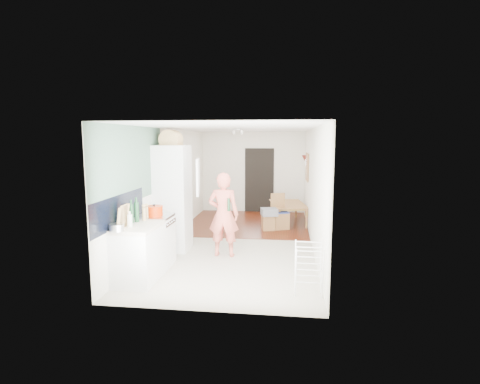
% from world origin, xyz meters
% --- Properties ---
extents(room_shell, '(3.20, 7.00, 2.50)m').
position_xyz_m(room_shell, '(0.00, 0.00, 1.25)').
color(room_shell, white).
rests_on(room_shell, ground).
extents(floor, '(3.20, 7.00, 0.01)m').
position_xyz_m(floor, '(0.00, 0.00, 0.00)').
color(floor, '#BAB09D').
rests_on(floor, ground).
extents(wood_floor_overlay, '(3.20, 3.30, 0.01)m').
position_xyz_m(wood_floor_overlay, '(0.00, 1.85, 0.01)').
color(wood_floor_overlay, '#60190E').
rests_on(wood_floor_overlay, room_shell).
extents(sage_wall_panel, '(0.02, 3.00, 1.30)m').
position_xyz_m(sage_wall_panel, '(-1.59, -2.00, 1.85)').
color(sage_wall_panel, slate).
rests_on(sage_wall_panel, room_shell).
extents(tile_splashback, '(0.02, 1.90, 0.50)m').
position_xyz_m(tile_splashback, '(-1.59, -2.55, 1.15)').
color(tile_splashback, black).
rests_on(tile_splashback, room_shell).
extents(doorway_recess, '(0.90, 0.04, 2.00)m').
position_xyz_m(doorway_recess, '(0.20, 3.48, 1.00)').
color(doorway_recess, black).
rests_on(doorway_recess, room_shell).
extents(base_cabinet, '(0.60, 0.90, 0.86)m').
position_xyz_m(base_cabinet, '(-1.30, -2.55, 0.43)').
color(base_cabinet, white).
rests_on(base_cabinet, room_shell).
extents(worktop, '(0.62, 0.92, 0.06)m').
position_xyz_m(worktop, '(-1.30, -2.55, 0.89)').
color(worktop, beige).
rests_on(worktop, room_shell).
extents(range_cooker, '(0.60, 0.60, 0.88)m').
position_xyz_m(range_cooker, '(-1.30, -1.80, 0.44)').
color(range_cooker, white).
rests_on(range_cooker, room_shell).
extents(cooker_top, '(0.60, 0.60, 0.04)m').
position_xyz_m(cooker_top, '(-1.30, -1.80, 0.90)').
color(cooker_top, silver).
rests_on(cooker_top, room_shell).
extents(fridge_housing, '(0.66, 0.66, 2.15)m').
position_xyz_m(fridge_housing, '(-1.27, -0.78, 1.07)').
color(fridge_housing, white).
rests_on(fridge_housing, room_shell).
extents(fridge_door, '(0.14, 0.56, 0.70)m').
position_xyz_m(fridge_door, '(-0.66, -1.08, 1.55)').
color(fridge_door, white).
rests_on(fridge_door, room_shell).
extents(fridge_interior, '(0.02, 0.52, 0.66)m').
position_xyz_m(fridge_interior, '(-0.96, -0.78, 1.55)').
color(fridge_interior, white).
rests_on(fridge_interior, room_shell).
extents(pinboard, '(0.03, 0.90, 0.70)m').
position_xyz_m(pinboard, '(1.58, 1.90, 1.55)').
color(pinboard, tan).
rests_on(pinboard, room_shell).
extents(pinboard_frame, '(0.00, 0.94, 0.74)m').
position_xyz_m(pinboard_frame, '(1.57, 1.90, 1.55)').
color(pinboard_frame, olive).
rests_on(pinboard_frame, room_shell).
extents(wall_sconce, '(0.18, 0.18, 0.16)m').
position_xyz_m(wall_sconce, '(1.54, 2.55, 1.75)').
color(wall_sconce, maroon).
rests_on(wall_sconce, room_shell).
extents(person, '(0.72, 0.48, 1.94)m').
position_xyz_m(person, '(-0.17, -1.08, 0.97)').
color(person, '#E86A58').
rests_on(person, floor).
extents(dining_table, '(0.94, 1.41, 0.46)m').
position_xyz_m(dining_table, '(1.13, 2.00, 0.23)').
color(dining_table, olive).
rests_on(dining_table, floor).
extents(dining_chair, '(0.49, 0.49, 0.90)m').
position_xyz_m(dining_chair, '(0.89, 1.27, 0.45)').
color(dining_chair, olive).
rests_on(dining_chair, floor).
extents(stool, '(0.36, 0.36, 0.39)m').
position_xyz_m(stool, '(0.60, 1.10, 0.20)').
color(stool, olive).
rests_on(stool, floor).
extents(grey_drape, '(0.46, 0.46, 0.17)m').
position_xyz_m(grey_drape, '(0.63, 1.06, 0.48)').
color(grey_drape, slate).
rests_on(grey_drape, stool).
extents(drying_rack, '(0.40, 0.36, 0.78)m').
position_xyz_m(drying_rack, '(1.38, -2.78, 0.39)').
color(drying_rack, white).
rests_on(drying_rack, floor).
extents(bread_bin, '(0.48, 0.46, 0.22)m').
position_xyz_m(bread_bin, '(-1.28, -0.74, 2.26)').
color(bread_bin, tan).
rests_on(bread_bin, fridge_housing).
extents(red_casserole, '(0.32, 0.32, 0.18)m').
position_xyz_m(red_casserole, '(-1.29, -1.81, 1.01)').
color(red_casserole, red).
rests_on(red_casserole, cooker_top).
extents(steel_pan, '(0.27, 0.27, 0.11)m').
position_xyz_m(steel_pan, '(-1.45, -2.97, 0.97)').
color(steel_pan, silver).
rests_on(steel_pan, worktop).
extents(held_bottle, '(0.05, 0.05, 0.24)m').
position_xyz_m(held_bottle, '(-0.04, -1.21, 1.04)').
color(held_bottle, '#184323').
rests_on(held_bottle, person).
extents(bottle_a, '(0.08, 0.08, 0.33)m').
position_xyz_m(bottle_a, '(-1.40, -2.33, 1.08)').
color(bottle_a, '#184323').
rests_on(bottle_a, worktop).
extents(bottle_b, '(0.08, 0.08, 0.31)m').
position_xyz_m(bottle_b, '(-1.45, -2.43, 1.07)').
color(bottle_b, '#184323').
rests_on(bottle_b, worktop).
extents(bottle_c, '(0.10, 0.10, 0.20)m').
position_xyz_m(bottle_c, '(-1.36, -2.69, 1.02)').
color(bottle_c, silver).
rests_on(bottle_c, worktop).
extents(pepper_mill_front, '(0.07, 0.07, 0.22)m').
position_xyz_m(pepper_mill_front, '(-1.32, -2.21, 1.03)').
color(pepper_mill_front, tan).
rests_on(pepper_mill_front, worktop).
extents(pepper_mill_back, '(0.06, 0.06, 0.20)m').
position_xyz_m(pepper_mill_back, '(-1.35, -2.02, 1.02)').
color(pepper_mill_back, tan).
rests_on(pepper_mill_back, worktop).
extents(chopping_boards, '(0.12, 0.27, 0.37)m').
position_xyz_m(chopping_boards, '(-1.42, -2.80, 1.10)').
color(chopping_boards, tan).
rests_on(chopping_boards, worktop).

